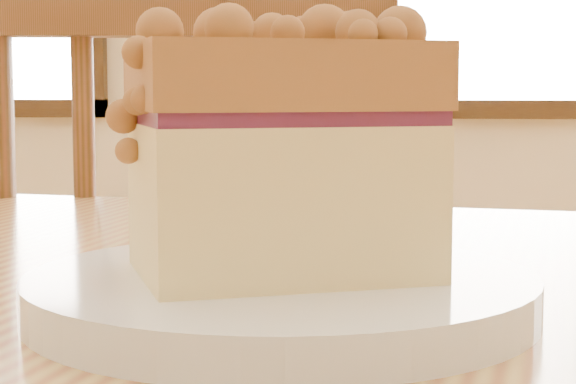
% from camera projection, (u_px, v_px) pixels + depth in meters
% --- Properties ---
extents(plate, '(0.23, 0.23, 0.02)m').
position_uv_depth(plate, '(281.00, 296.00, 0.45)').
color(plate, white).
rests_on(plate, cafe_table_main).
extents(cake_slice, '(0.15, 0.14, 0.12)m').
position_uv_depth(cake_slice, '(278.00, 146.00, 0.44)').
color(cake_slice, '#E4C980').
rests_on(cake_slice, plate).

